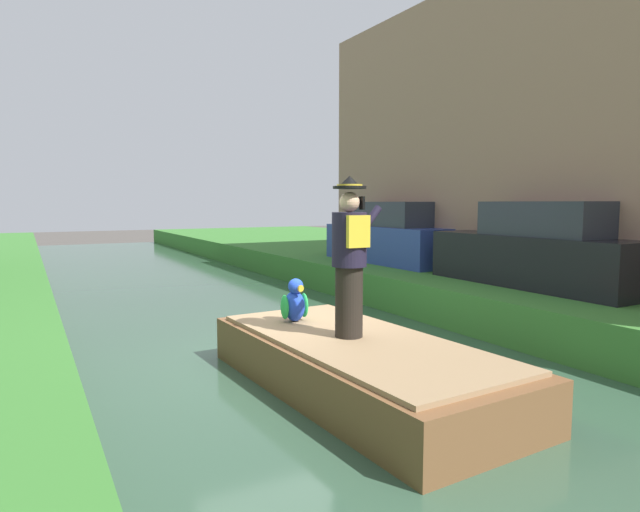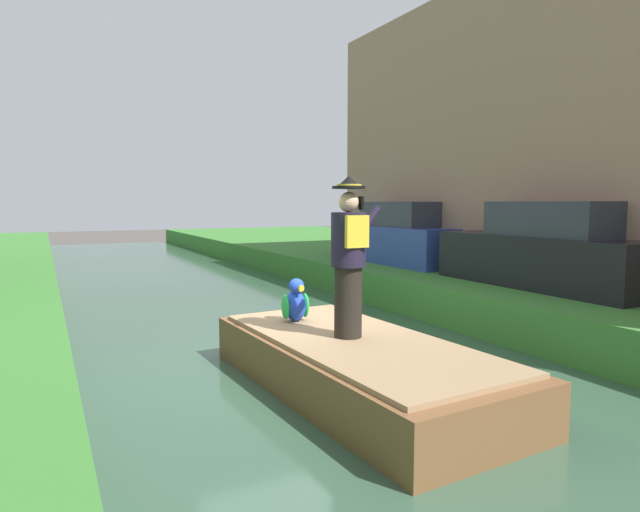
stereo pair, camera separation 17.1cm
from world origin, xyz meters
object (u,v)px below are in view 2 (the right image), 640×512
at_px(boat, 356,365).
at_px(parked_car_blue, 404,237).
at_px(person_pirate, 349,257).
at_px(parrot_plush, 296,303).
at_px(parked_car_dark, 552,251).

relative_size(boat, parked_car_blue, 1.07).
height_order(boat, person_pirate, person_pirate).
bearing_deg(parrot_plush, parked_car_blue, 42.43).
height_order(person_pirate, parked_car_blue, person_pirate).
relative_size(person_pirate, parrot_plush, 3.25).
bearing_deg(boat, parrot_plush, 101.67).
bearing_deg(parrot_plush, person_pirate, -79.03).
distance_m(person_pirate, parked_car_blue, 7.53).
height_order(boat, parked_car_blue, parked_car_blue).
bearing_deg(person_pirate, parked_car_dark, 5.82).
height_order(parrot_plush, parked_car_dark, parked_car_dark).
bearing_deg(boat, parked_car_dark, 16.12).
xyz_separation_m(boat, parked_car_dark, (4.87, 1.41, 1.01)).
bearing_deg(parked_car_dark, boat, -163.88).
xyz_separation_m(person_pirate, parked_car_blue, (4.91, 5.71, -0.23)).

